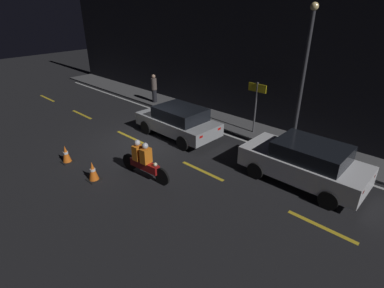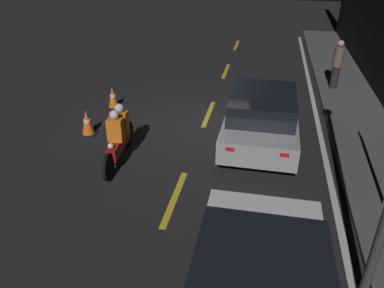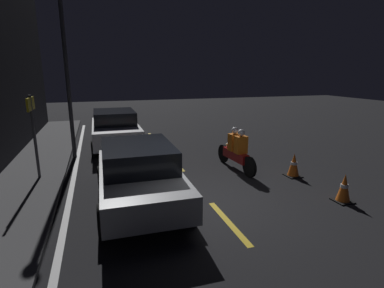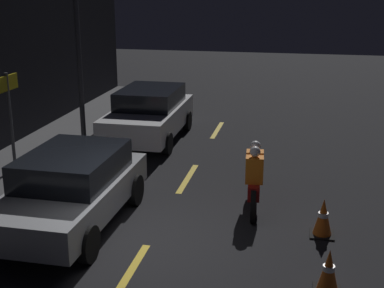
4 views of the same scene
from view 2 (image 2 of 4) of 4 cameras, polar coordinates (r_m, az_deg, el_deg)
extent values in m
plane|color=black|center=(10.98, 1.71, 2.55)|extent=(56.00, 56.00, 0.00)
cube|color=#4C4C4F|center=(11.21, 25.11, 0.52)|extent=(28.00, 1.88, 0.11)
cube|color=gold|center=(20.38, 6.78, 14.72)|extent=(2.00, 0.14, 0.01)
cube|color=gold|center=(16.06, 5.19, 11.01)|extent=(2.00, 0.14, 0.01)
cube|color=gold|center=(11.88, 2.55, 4.63)|extent=(2.00, 0.14, 0.01)
cube|color=gold|center=(8.04, -2.68, -8.22)|extent=(2.00, 0.14, 0.01)
cube|color=silver|center=(10.98, 19.06, 0.90)|extent=(25.20, 0.14, 0.01)
cube|color=#9EA0A5|center=(10.14, 10.52, 3.59)|extent=(4.06, 1.87, 0.57)
cube|color=black|center=(9.74, 10.74, 6.07)|extent=(2.24, 1.66, 0.54)
cube|color=red|center=(8.33, 5.85, -0.75)|extent=(0.06, 0.20, 0.10)
cube|color=red|center=(8.31, 13.92, -1.58)|extent=(0.06, 0.20, 0.10)
cylinder|color=black|center=(11.45, 6.29, 5.30)|extent=(0.66, 0.19, 0.65)
cylinder|color=black|center=(11.43, 15.16, 4.40)|extent=(0.66, 0.19, 0.65)
cylinder|color=black|center=(9.21, 4.45, -0.70)|extent=(0.66, 0.19, 0.65)
cylinder|color=black|center=(9.19, 15.45, -1.83)|extent=(0.66, 0.19, 0.65)
cylinder|color=black|center=(6.42, 1.86, -16.03)|extent=(0.62, 0.18, 0.62)
cylinder|color=black|center=(6.47, 18.50, -17.47)|extent=(0.62, 0.18, 0.62)
cylinder|color=black|center=(8.68, -12.65, -3.44)|extent=(0.64, 0.13, 0.64)
cylinder|color=black|center=(10.07, -9.67, 1.60)|extent=(0.64, 0.15, 0.64)
cube|color=maroon|center=(9.29, -11.13, 0.08)|extent=(1.31, 0.34, 0.30)
sphere|color=#F2EABF|center=(8.73, -12.30, -0.30)|extent=(0.14, 0.14, 0.14)
cube|color=orange|center=(9.01, -11.56, 2.15)|extent=(0.31, 0.38, 0.55)
sphere|color=silver|center=(8.85, -11.80, 4.38)|extent=(0.22, 0.22, 0.22)
cube|color=orange|center=(9.36, -10.84, 3.24)|extent=(0.31, 0.38, 0.55)
sphere|color=silver|center=(9.20, -11.06, 5.40)|extent=(0.22, 0.22, 0.22)
cube|color=black|center=(12.60, -11.82, 5.54)|extent=(0.43, 0.43, 0.03)
cone|color=orange|center=(12.47, -11.98, 7.06)|extent=(0.33, 0.33, 0.69)
cylinder|color=white|center=(12.45, -11.99, 7.21)|extent=(0.18, 0.18, 0.08)
cube|color=black|center=(10.99, -15.46, 1.56)|extent=(0.45, 0.45, 0.03)
cone|color=orange|center=(10.83, -15.71, 3.27)|extent=(0.35, 0.35, 0.70)
cylinder|color=white|center=(10.82, -15.73, 3.44)|extent=(0.19, 0.19, 0.08)
cylinder|color=black|center=(14.60, 20.91, 9.50)|extent=(0.28, 0.28, 0.78)
cylinder|color=#594C47|center=(14.40, 21.42, 12.26)|extent=(0.34, 0.34, 0.70)
sphere|color=tan|center=(14.29, 21.75, 14.03)|extent=(0.23, 0.23, 0.23)
camera|label=1|loc=(9.07, -83.48, 10.77)|focal=28.00mm
camera|label=3|loc=(16.15, 15.60, 21.59)|focal=28.00mm
camera|label=4|loc=(18.55, -1.84, 27.73)|focal=50.00mm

